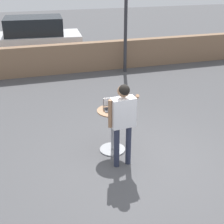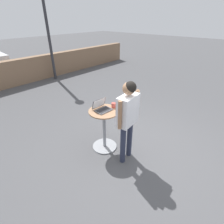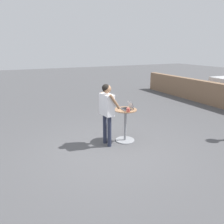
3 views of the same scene
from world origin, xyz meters
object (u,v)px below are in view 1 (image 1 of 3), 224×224
at_px(laptop, 112,107).
at_px(parked_car_near_street, 31,39).
at_px(cafe_table, 112,128).
at_px(standing_person, 123,115).
at_px(coffee_mug, 125,107).

xyz_separation_m(laptop, parked_car_near_street, (-1.14, 7.78, -0.11)).
distance_m(laptop, parked_car_near_street, 7.87).
xyz_separation_m(cafe_table, laptop, (0.00, 0.06, 0.47)).
distance_m(cafe_table, standing_person, 0.83).
bearing_deg(laptop, standing_person, -88.07).
bearing_deg(cafe_table, standing_person, -87.42).
xyz_separation_m(cafe_table, standing_person, (0.03, -0.59, 0.58)).
relative_size(laptop, standing_person, 0.21).
xyz_separation_m(coffee_mug, parked_car_near_street, (-1.38, 7.90, -0.11)).
bearing_deg(laptop, parked_car_near_street, 98.31).
bearing_deg(laptop, cafe_table, -94.95).
height_order(laptop, coffee_mug, laptop).
xyz_separation_m(cafe_table, parked_car_near_street, (-1.13, 7.84, 0.37)).
xyz_separation_m(laptop, coffee_mug, (0.24, -0.11, 0.00)).
bearing_deg(standing_person, parked_car_near_street, 97.83).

